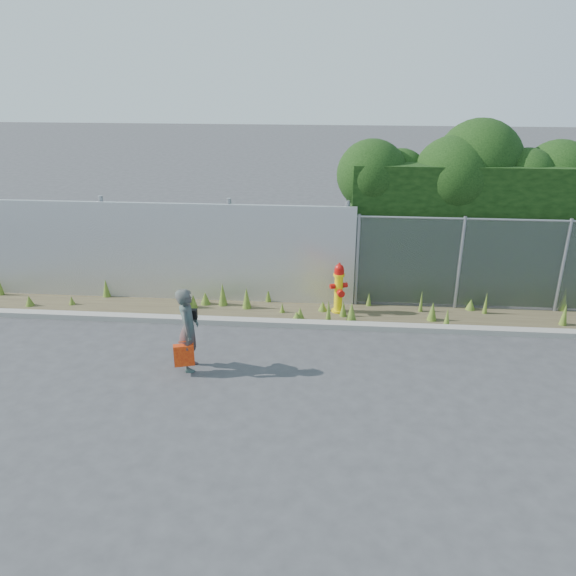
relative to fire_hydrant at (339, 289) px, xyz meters
The scene contains 10 objects.
ground 2.71m from the fire_hydrant, 104.64° to the right, with size 80.00×80.00×0.00m, color #37373A.
curb 1.13m from the fire_hydrant, 131.18° to the right, with size 16.00×0.22×0.12m, color gray.
weed_strip 0.43m from the fire_hydrant, 111.67° to the right, with size 16.00×1.33×0.53m.
corrugated_fence 3.98m from the fire_hydrant, behind, with size 8.50×0.21×2.30m.
chainlink_fence 3.64m from the fire_hydrant, ahead, with size 6.50×0.07×2.05m.
hedge 4.26m from the fire_hydrant, 21.30° to the left, with size 7.65×2.10×3.88m.
fire_hydrant is the anchor object (origin of this frame).
woman 3.62m from the fire_hydrant, 135.05° to the right, with size 0.54×0.36×1.49m, color #10675D.
red_tote_bag 3.80m from the fire_hydrant, 133.39° to the right, with size 0.34×0.13×0.45m.
black_shoulder_bag 3.55m from the fire_hydrant, 136.00° to the right, with size 0.23×0.09×0.17m.
Camera 1 is at (0.53, -8.40, 5.01)m, focal length 35.00 mm.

